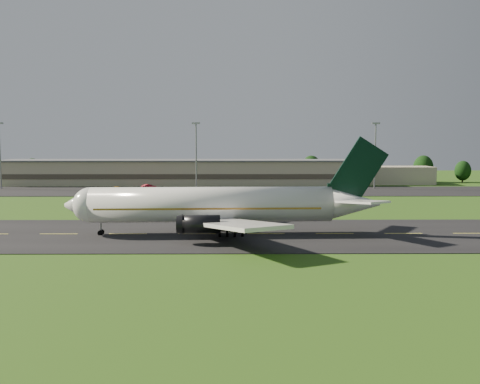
{
  "coord_description": "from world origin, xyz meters",
  "views": [
    {
      "loc": [
        17.25,
        -84.09,
        14.95
      ],
      "look_at": [
        17.93,
        8.0,
        6.0
      ],
      "focal_mm": 40.0,
      "sensor_mm": 36.0,
      "label": 1
    }
  ],
  "objects_px": {
    "service_vehicle_a": "(116,189)",
    "service_vehicle_b": "(149,187)",
    "terminal": "(204,173)",
    "light_mast_west": "(0,147)",
    "service_vehicle_d": "(274,189)",
    "light_mast_east": "(375,147)",
    "airliner": "(217,205)",
    "service_vehicle_c": "(192,190)",
    "light_mast_centre": "(196,147)"
  },
  "relations": [
    {
      "from": "service_vehicle_a",
      "to": "service_vehicle_b",
      "type": "distance_m",
      "value": 10.41
    },
    {
      "from": "terminal",
      "to": "service_vehicle_b",
      "type": "distance_m",
      "value": 24.24
    },
    {
      "from": "terminal",
      "to": "light_mast_west",
      "type": "height_order",
      "value": "light_mast_west"
    },
    {
      "from": "service_vehicle_d",
      "to": "light_mast_west",
      "type": "bearing_deg",
      "value": 133.1
    },
    {
      "from": "terminal",
      "to": "light_mast_east",
      "type": "xyz_separation_m",
      "value": [
        53.6,
        -16.18,
        8.75
      ]
    },
    {
      "from": "airliner",
      "to": "service_vehicle_b",
      "type": "bearing_deg",
      "value": 104.79
    },
    {
      "from": "service_vehicle_c",
      "to": "light_mast_east",
      "type": "bearing_deg",
      "value": 11.23
    },
    {
      "from": "light_mast_east",
      "to": "service_vehicle_a",
      "type": "xyz_separation_m",
      "value": [
        -77.93,
        -7.85,
        -11.96
      ]
    },
    {
      "from": "airliner",
      "to": "terminal",
      "type": "bearing_deg",
      "value": 92.65
    },
    {
      "from": "light_mast_west",
      "to": "service_vehicle_b",
      "type": "bearing_deg",
      "value": -2.54
    },
    {
      "from": "terminal",
      "to": "service_vehicle_b",
      "type": "bearing_deg",
      "value": -130.74
    },
    {
      "from": "terminal",
      "to": "light_mast_east",
      "type": "height_order",
      "value": "light_mast_east"
    },
    {
      "from": "service_vehicle_a",
      "to": "light_mast_centre",
      "type": "bearing_deg",
      "value": 23.28
    },
    {
      "from": "service_vehicle_a",
      "to": "service_vehicle_d",
      "type": "relative_size",
      "value": 0.89
    },
    {
      "from": "light_mast_centre",
      "to": "service_vehicle_a",
      "type": "height_order",
      "value": "light_mast_centre"
    },
    {
      "from": "light_mast_centre",
      "to": "service_vehicle_b",
      "type": "bearing_deg",
      "value": -171.91
    },
    {
      "from": "airliner",
      "to": "service_vehicle_a",
      "type": "height_order",
      "value": "airliner"
    },
    {
      "from": "service_vehicle_b",
      "to": "service_vehicle_d",
      "type": "xyz_separation_m",
      "value": [
        37.54,
        -7.61,
        -0.1
      ]
    },
    {
      "from": "light_mast_west",
      "to": "light_mast_east",
      "type": "distance_m",
      "value": 115.0
    },
    {
      "from": "terminal",
      "to": "light_mast_east",
      "type": "distance_m",
      "value": 56.67
    },
    {
      "from": "airliner",
      "to": "light_mast_centre",
      "type": "relative_size",
      "value": 2.52
    },
    {
      "from": "airliner",
      "to": "service_vehicle_b",
      "type": "height_order",
      "value": "airliner"
    },
    {
      "from": "terminal",
      "to": "light_mast_west",
      "type": "bearing_deg",
      "value": -165.24
    },
    {
      "from": "light_mast_west",
      "to": "light_mast_centre",
      "type": "xyz_separation_m",
      "value": [
        60.0,
        0.0,
        0.0
      ]
    },
    {
      "from": "service_vehicle_b",
      "to": "terminal",
      "type": "bearing_deg",
      "value": -69.5
    },
    {
      "from": "service_vehicle_a",
      "to": "service_vehicle_c",
      "type": "relative_size",
      "value": 0.8
    },
    {
      "from": "light_mast_east",
      "to": "service_vehicle_c",
      "type": "xyz_separation_m",
      "value": [
        -55.37,
        -12.52,
        -11.95
      ]
    },
    {
      "from": "service_vehicle_a",
      "to": "service_vehicle_c",
      "type": "height_order",
      "value": "service_vehicle_c"
    },
    {
      "from": "airliner",
      "to": "service_vehicle_d",
      "type": "relative_size",
      "value": 11.53
    },
    {
      "from": "service_vehicle_b",
      "to": "service_vehicle_a",
      "type": "bearing_deg",
      "value": 95.2
    },
    {
      "from": "service_vehicle_d",
      "to": "service_vehicle_a",
      "type": "bearing_deg",
      "value": 137.49
    },
    {
      "from": "airliner",
      "to": "terminal",
      "type": "relative_size",
      "value": 0.35
    },
    {
      "from": "terminal",
      "to": "light_mast_centre",
      "type": "bearing_deg",
      "value": -94.95
    },
    {
      "from": "airliner",
      "to": "light_mast_east",
      "type": "height_order",
      "value": "light_mast_east"
    },
    {
      "from": "terminal",
      "to": "service_vehicle_c",
      "type": "bearing_deg",
      "value": -93.54
    },
    {
      "from": "service_vehicle_a",
      "to": "airliner",
      "type": "bearing_deg",
      "value": -61.6
    },
    {
      "from": "airliner",
      "to": "service_vehicle_d",
      "type": "bearing_deg",
      "value": 76.72
    },
    {
      "from": "light_mast_centre",
      "to": "light_mast_east",
      "type": "bearing_deg",
      "value": 0.0
    },
    {
      "from": "light_mast_centre",
      "to": "service_vehicle_d",
      "type": "xyz_separation_m",
      "value": [
        23.25,
        -9.64,
        -11.99
      ]
    },
    {
      "from": "airliner",
      "to": "service_vehicle_b",
      "type": "xyz_separation_m",
      "value": [
        -23.51,
        77.94,
        -3.81
      ]
    },
    {
      "from": "service_vehicle_b",
      "to": "light_mast_west",
      "type": "bearing_deg",
      "value": 58.7
    },
    {
      "from": "terminal",
      "to": "service_vehicle_b",
      "type": "relative_size",
      "value": 31.85
    },
    {
      "from": "service_vehicle_c",
      "to": "service_vehicle_b",
      "type": "bearing_deg",
      "value": 141.47
    },
    {
      "from": "light_mast_west",
      "to": "service_vehicle_a",
      "type": "height_order",
      "value": "light_mast_west"
    },
    {
      "from": "terminal",
      "to": "light_mast_centre",
      "type": "relative_size",
      "value": 7.13
    },
    {
      "from": "light_mast_centre",
      "to": "terminal",
      "type": "bearing_deg",
      "value": 85.05
    },
    {
      "from": "light_mast_west",
      "to": "service_vehicle_d",
      "type": "bearing_deg",
      "value": -6.6
    },
    {
      "from": "terminal",
      "to": "service_vehicle_a",
      "type": "xyz_separation_m",
      "value": [
        -24.33,
        -24.03,
        -3.22
      ]
    },
    {
      "from": "light_mast_east",
      "to": "light_mast_centre",
      "type": "bearing_deg",
      "value": 180.0
    },
    {
      "from": "service_vehicle_b",
      "to": "light_mast_east",
      "type": "bearing_deg",
      "value": -117.08
    }
  ]
}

